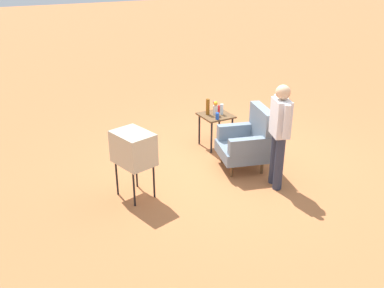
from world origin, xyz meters
TOP-DOWN VIEW (x-y plane):
  - ground_plane at (0.00, 0.00)m, footprint 60.00×60.00m
  - armchair at (0.14, 0.12)m, footprint 0.95×0.96m
  - side_table at (-0.88, 0.11)m, footprint 0.56×0.56m
  - tv_on_stand at (0.11, -1.91)m, footprint 0.69×0.57m
  - person_standing at (0.87, 0.13)m, footprint 0.54×0.33m
  - bottle_short_clear at (-0.84, 0.21)m, footprint 0.06×0.06m
  - soda_can_red at (-0.99, 0.24)m, footprint 0.07×0.07m
  - soda_can_blue at (-0.66, 0.00)m, footprint 0.07×0.07m
  - bottle_tall_amber at (-0.96, -0.02)m, footprint 0.07×0.07m
  - flower_vase at (-0.89, 0.09)m, footprint 0.15×0.09m

SIDE VIEW (x-z plane):
  - ground_plane at x=0.00m, z-range 0.00..0.00m
  - armchair at x=0.14m, z-range -0.03..1.03m
  - side_table at x=-0.88m, z-range 0.22..0.86m
  - soda_can_red at x=-0.99m, z-range 0.64..0.76m
  - soda_can_blue at x=-0.66m, z-range 0.64..0.76m
  - bottle_short_clear at x=-0.84m, z-range 0.64..0.84m
  - tv_on_stand at x=0.11m, z-range 0.27..1.30m
  - flower_vase at x=-0.89m, z-range 0.65..0.92m
  - bottle_tall_amber at x=-0.96m, z-range 0.64..0.94m
  - person_standing at x=0.87m, z-range 0.12..1.76m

